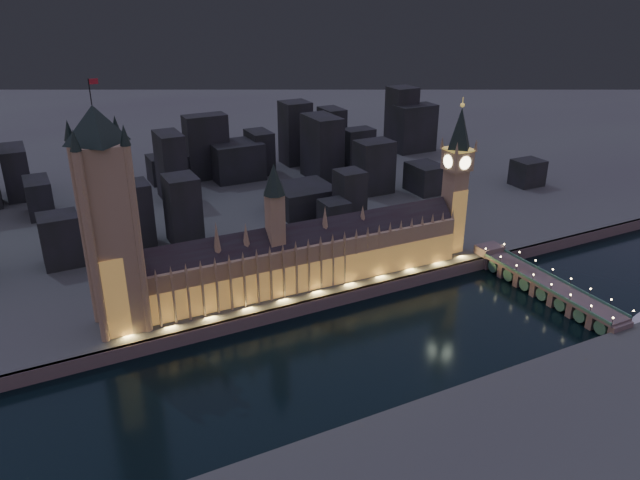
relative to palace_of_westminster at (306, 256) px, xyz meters
name	(u,v)px	position (x,y,z in m)	size (l,w,h in m)	color
ground_plane	(358,343)	(1.04, -61.75, -26.37)	(2000.00, 2000.00, 0.00)	black
north_bank	(143,131)	(1.04, 458.25, -22.37)	(2000.00, 960.00, 8.00)	#3E3E42
embankment_wall	(323,303)	(1.04, -20.75, -22.37)	(2000.00, 2.50, 8.00)	#54514E
palace_of_westminster	(306,256)	(0.00, 0.00, 0.00)	(202.00, 25.10, 78.00)	#987C58
victoria_tower	(107,213)	(-108.96, 0.18, 46.33)	(31.68, 31.68, 130.05)	#987C58
elizabeth_tower	(457,168)	(109.04, 0.17, 39.18)	(18.00, 18.00, 103.41)	#987C58
westminster_bridge	(542,286)	(128.90, -65.21, -20.37)	(16.86, 113.00, 15.90)	#54514E
river_boat	(635,326)	(145.55, -118.83, -24.81)	(47.70, 21.93, 4.50)	#54514E
city_backdrop	(249,163)	(35.18, 185.27, 4.24)	(480.92, 215.63, 76.87)	black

